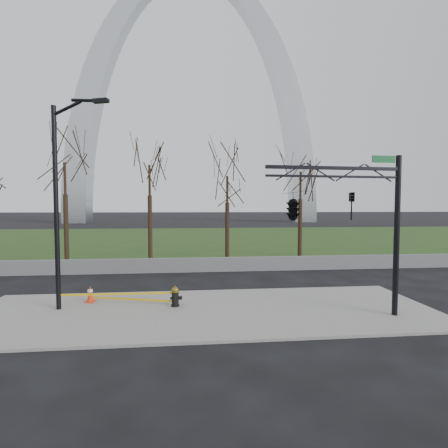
{
  "coord_description": "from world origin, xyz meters",
  "views": [
    {
      "loc": [
        -0.51,
        -12.56,
        4.12
      ],
      "look_at": [
        0.94,
        2.0,
        3.36
      ],
      "focal_mm": 26.11,
      "sensor_mm": 36.0,
      "label": 1
    }
  ],
  "objects": [
    {
      "name": "traffic_cone",
      "position": [
        -4.8,
        1.53,
        0.44
      ],
      "size": [
        0.41,
        0.41,
        0.69
      ],
      "rotation": [
        0.0,
        0.0,
        -0.17
      ],
      "color": "red",
      "rests_on": "sidewalk"
    },
    {
      "name": "traffic_signal_mast",
      "position": [
        3.78,
        -1.45,
        4.15
      ],
      "size": [
        5.1,
        2.51,
        6.0
      ],
      "rotation": [
        0.0,
        0.0,
        0.05
      ],
      "color": "black",
      "rests_on": "ground"
    },
    {
      "name": "tree_row",
      "position": [
        -6.51,
        12.0,
        3.93
      ],
      "size": [
        32.99,
        4.0,
        7.86
      ],
      "color": "black",
      "rests_on": "ground"
    },
    {
      "name": "fire_hydrant",
      "position": [
        -1.18,
        0.58,
        0.48
      ],
      "size": [
        0.52,
        0.34,
        0.84
      ],
      "rotation": [
        0.0,
        0.0,
        -0.22
      ],
      "color": "black",
      "rests_on": "sidewalk"
    },
    {
      "name": "gateway_arch",
      "position": [
        0.0,
        75.0,
        32.5
      ],
      "size": [
        66.0,
        6.0,
        65.0
      ],
      "primitive_type": null,
      "color": "#B4B7BC",
      "rests_on": "ground"
    },
    {
      "name": "guardrail",
      "position": [
        0.0,
        8.0,
        0.45
      ],
      "size": [
        60.0,
        0.3,
        0.9
      ],
      "primitive_type": "cube",
      "color": "#59595B",
      "rests_on": "ground"
    },
    {
      "name": "grass_strip",
      "position": [
        0.0,
        30.0,
        0.03
      ],
      "size": [
        120.0,
        40.0,
        0.06
      ],
      "primitive_type": "cube",
      "color": "#1C3E16",
      "rests_on": "ground"
    },
    {
      "name": "sidewalk",
      "position": [
        0.0,
        0.0,
        0.05
      ],
      "size": [
        18.0,
        6.0,
        0.1
      ],
      "primitive_type": "cube",
      "color": "gray",
      "rests_on": "ground"
    },
    {
      "name": "street_light",
      "position": [
        -5.53,
        0.61,
        4.69
      ],
      "size": [
        2.33,
        0.87,
        8.21
      ],
      "rotation": [
        0.0,
        0.0,
        -0.3
      ],
      "color": "black",
      "rests_on": "ground"
    },
    {
      "name": "caution_tape",
      "position": [
        -3.26,
        0.82,
        0.49
      ],
      "size": [
        4.56,
        0.95,
        0.43
      ],
      "color": "#DBA90B",
      "rests_on": "ground"
    },
    {
      "name": "ground",
      "position": [
        0.0,
        0.0,
        0.0
      ],
      "size": [
        500.0,
        500.0,
        0.0
      ],
      "primitive_type": "plane",
      "color": "black",
      "rests_on": "ground"
    }
  ]
}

